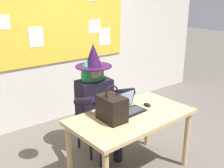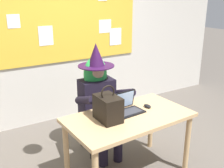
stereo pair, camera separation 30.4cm
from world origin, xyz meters
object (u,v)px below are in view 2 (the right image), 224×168
Objects in this scene: computer_mouse at (147,106)px; handbag at (108,108)px; chair_at_desk at (95,112)px; laptop at (127,107)px; desk_main at (129,124)px; person_costumed at (99,95)px.

computer_mouse is 0.56m from handbag.
chair_at_desk is 2.66× the size of laptop.
computer_mouse is at bearing -11.90° from laptop.
person_costumed reaches higher than desk_main.
person_costumed is 3.75× the size of handbag.
laptop is at bearing 15.06° from handbag.
person_costumed is 0.51m from laptop.
desk_main is at bearing 6.95° from chair_at_desk.
desk_main is 4.06× the size of laptop.
handbag is at bearing -177.63° from computer_mouse.
person_costumed reaches higher than computer_mouse.
chair_at_desk is at bearing 91.39° from laptop.
computer_mouse is (0.26, -0.03, -0.03)m from laptop.
chair_at_desk is 8.61× the size of computer_mouse.
handbag is (-0.28, -0.08, 0.09)m from laptop.
handbag reaches higher than desk_main.
chair_at_desk is 0.78m from computer_mouse.
desk_main is 1.53× the size of chair_at_desk.
person_costumed is at bearing 93.26° from desk_main.
desk_main is 3.62× the size of handbag.
chair_at_desk is 2.37× the size of handbag.
computer_mouse reaches higher than desk_main.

